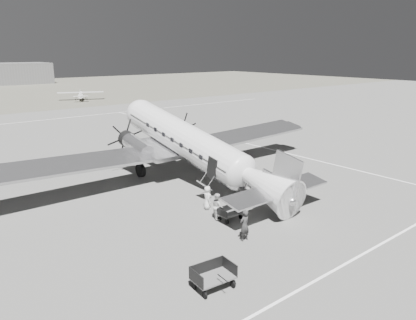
# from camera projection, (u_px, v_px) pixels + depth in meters

# --- Properties ---
(ground) EXTENTS (260.00, 260.00, 0.00)m
(ground) POSITION_uv_depth(u_px,v_px,m) (214.00, 182.00, 32.50)
(ground) COLOR #60605E
(ground) RESTS_ON ground
(taxi_line_near) EXTENTS (60.00, 0.15, 0.01)m
(taxi_line_near) POSITION_uv_depth(u_px,v_px,m) (380.00, 245.00, 21.99)
(taxi_line_near) COLOR white
(taxi_line_near) RESTS_ON ground
(taxi_line_right) EXTENTS (0.15, 80.00, 0.01)m
(taxi_line_right) POSITION_uv_depth(u_px,v_px,m) (308.00, 158.00, 39.80)
(taxi_line_right) COLOR white
(taxi_line_right) RESTS_ON ground
(taxi_line_horizon) EXTENTS (90.00, 0.15, 0.01)m
(taxi_line_horizon) POSITION_uv_depth(u_px,v_px,m) (49.00, 120.00, 62.53)
(taxi_line_horizon) COLOR white
(taxi_line_horizon) RESTS_ON ground
(dc3_airliner) EXTENTS (30.38, 21.10, 5.78)m
(dc3_airliner) POSITION_uv_depth(u_px,v_px,m) (192.00, 146.00, 32.04)
(dc3_airliner) COLOR #AFAFB2
(dc3_airliner) RESTS_ON ground
(light_plane_right) EXTENTS (11.93, 10.96, 2.00)m
(light_plane_right) POSITION_uv_depth(u_px,v_px,m) (81.00, 96.00, 87.04)
(light_plane_right) COLOR silver
(light_plane_right) RESTS_ON ground
(baggage_cart_near) EXTENTS (1.53, 1.11, 0.85)m
(baggage_cart_near) POSITION_uv_depth(u_px,v_px,m) (230.00, 213.00, 25.18)
(baggage_cart_near) COLOR #575757
(baggage_cart_near) RESTS_ON ground
(baggage_cart_far) EXTENTS (2.07, 1.55, 1.10)m
(baggage_cart_far) POSITION_uv_depth(u_px,v_px,m) (213.00, 277.00, 17.83)
(baggage_cart_far) COLOR #575757
(baggage_cart_far) RESTS_ON ground
(ground_crew) EXTENTS (0.67, 0.45, 1.79)m
(ground_crew) POSITION_uv_depth(u_px,v_px,m) (245.00, 225.00, 22.32)
(ground_crew) COLOR #2D2D2D
(ground_crew) RESTS_ON ground
(ramp_agent) EXTENTS (0.91, 1.00, 1.67)m
(ramp_agent) POSITION_uv_depth(u_px,v_px,m) (217.00, 206.00, 25.24)
(ramp_agent) COLOR #B5B5B2
(ramp_agent) RESTS_ON ground
(passenger) EXTENTS (0.78, 0.91, 1.59)m
(passenger) POSITION_uv_depth(u_px,v_px,m) (207.00, 198.00, 26.83)
(passenger) COLOR silver
(passenger) RESTS_ON ground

